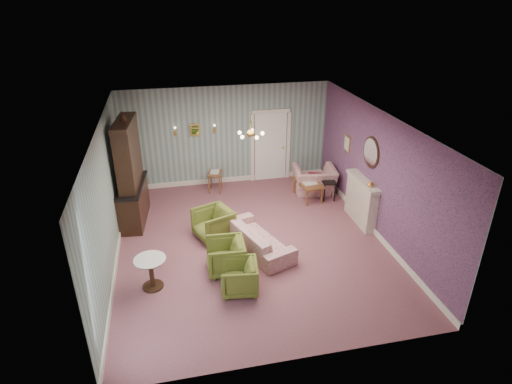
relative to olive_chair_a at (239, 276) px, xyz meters
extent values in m
plane|color=#884F5A|center=(0.57, 1.63, -0.36)|extent=(7.00, 7.00, 0.00)
plane|color=white|center=(0.57, 1.63, 2.54)|extent=(7.00, 7.00, 0.00)
plane|color=slate|center=(0.57, 5.13, 1.09)|extent=(6.00, 0.00, 6.00)
plane|color=slate|center=(0.57, -1.87, 1.09)|extent=(6.00, 0.00, 6.00)
plane|color=slate|center=(-2.43, 1.63, 1.09)|extent=(0.00, 7.00, 7.00)
plane|color=slate|center=(3.57, 1.63, 1.09)|extent=(0.00, 7.00, 7.00)
plane|color=#AD5680|center=(3.56, 1.63, 1.09)|extent=(0.00, 7.00, 7.00)
imported|color=#5B6322|center=(0.00, 0.00, 0.00)|extent=(0.73, 0.77, 0.71)
imported|color=#5B6322|center=(-0.15, 0.70, 0.03)|extent=(0.75, 0.79, 0.78)
imported|color=#5B6322|center=(-0.24, 2.05, 0.05)|extent=(0.98, 1.00, 0.81)
imported|color=#993D54|center=(0.68, 1.34, 0.03)|extent=(1.22, 2.05, 0.77)
imported|color=#993D54|center=(2.89, 3.90, 0.15)|extent=(1.24, 0.89, 1.00)
imported|color=gold|center=(3.41, 1.63, 0.88)|extent=(0.15, 0.15, 0.15)
cube|color=maroon|center=(2.84, 3.75, 0.12)|extent=(0.41, 0.28, 0.39)
camera|label=1|loc=(-1.09, -6.58, 5.04)|focal=29.93mm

